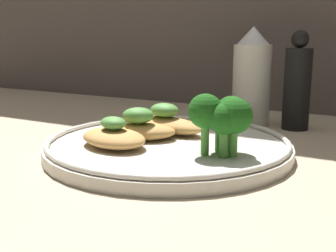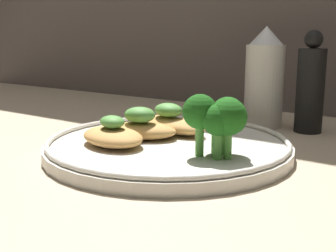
{
  "view_description": "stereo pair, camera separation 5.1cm",
  "coord_description": "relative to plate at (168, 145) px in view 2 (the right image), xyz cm",
  "views": [
    {
      "loc": [
        24.17,
        -43.34,
        13.98
      ],
      "look_at": [
        0.0,
        0.0,
        3.4
      ],
      "focal_mm": 45.0,
      "sensor_mm": 36.0,
      "label": 1
    },
    {
      "loc": [
        28.47,
        -40.65,
        13.98
      ],
      "look_at": [
        0.0,
        0.0,
        3.4
      ],
      "focal_mm": 45.0,
      "sensor_mm": 36.0,
      "label": 2
    }
  ],
  "objects": [
    {
      "name": "sauce_bottle",
      "position": [
        3.21,
        21.56,
        6.45
      ],
      "size": [
        5.97,
        5.97,
        15.56
      ],
      "color": "white",
      "rests_on": "ground_plane"
    },
    {
      "name": "grilled_meat_back",
      "position": [
        -2.97,
        4.35,
        1.79
      ],
      "size": [
        12.37,
        6.38,
        3.97
      ],
      "color": "tan",
      "rests_on": "plate"
    },
    {
      "name": "broccoli_bunch",
      "position": [
        7.91,
        -2.08,
        4.69
      ],
      "size": [
        6.76,
        6.14,
        6.71
      ],
      "color": "#4C8E38",
      "rests_on": "plate"
    },
    {
      "name": "grilled_meat_middle",
      "position": [
        -3.87,
        -0.6,
        1.87
      ],
      "size": [
        10.38,
        8.08,
        4.04
      ],
      "color": "tan",
      "rests_on": "plate"
    },
    {
      "name": "ground_plane",
      "position": [
        0.0,
        0.0,
        -1.49
      ],
      "size": [
        180.0,
        180.0,
        1.0
      ],
      "primitive_type": "cube",
      "color": "tan"
    },
    {
      "name": "plate",
      "position": [
        0.0,
        0.0,
        0.0
      ],
      "size": [
        29.77,
        29.77,
        2.0
      ],
      "color": "silver",
      "rests_on": "ground_plane"
    },
    {
      "name": "grilled_meat_front",
      "position": [
        -4.44,
        -5.0,
        1.65
      ],
      "size": [
        10.13,
        8.19,
        3.57
      ],
      "color": "tan",
      "rests_on": "plate"
    },
    {
      "name": "pepper_grinder",
      "position": [
        10.35,
        21.56,
        5.77
      ],
      "size": [
        4.01,
        4.01,
        14.9
      ],
      "color": "black",
      "rests_on": "ground_plane"
    }
  ]
}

